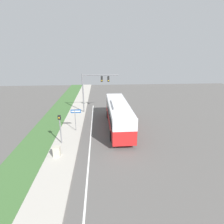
{
  "coord_description": "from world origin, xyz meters",
  "views": [
    {
      "loc": [
        -2.58,
        -17.44,
        9.12
      ],
      "look_at": [
        -0.78,
        5.05,
        1.82
      ],
      "focal_mm": 28.0,
      "sensor_mm": 36.0,
      "label": 1
    }
  ],
  "objects_px": {
    "bus": "(118,113)",
    "signal_gantry": "(94,85)",
    "street_sign": "(76,116)",
    "utility_cabinet": "(57,151)",
    "pedestrian_signal": "(60,125)"
  },
  "relations": [
    {
      "from": "bus",
      "to": "pedestrian_signal",
      "type": "xyz_separation_m",
      "value": [
        -6.6,
        -4.18,
        0.25
      ]
    },
    {
      "from": "bus",
      "to": "utility_cabinet",
      "type": "xyz_separation_m",
      "value": [
        -6.53,
        -6.75,
        -1.36
      ]
    },
    {
      "from": "signal_gantry",
      "to": "bus",
      "type": "bearing_deg",
      "value": -64.56
    },
    {
      "from": "pedestrian_signal",
      "to": "signal_gantry",
      "type": "bearing_deg",
      "value": 73.05
    },
    {
      "from": "street_sign",
      "to": "signal_gantry",
      "type": "bearing_deg",
      "value": 74.53
    },
    {
      "from": "bus",
      "to": "pedestrian_signal",
      "type": "relative_size",
      "value": 3.66
    },
    {
      "from": "bus",
      "to": "signal_gantry",
      "type": "bearing_deg",
      "value": 115.44
    },
    {
      "from": "street_sign",
      "to": "utility_cabinet",
      "type": "distance_m",
      "value": 6.14
    },
    {
      "from": "street_sign",
      "to": "utility_cabinet",
      "type": "relative_size",
      "value": 3.04
    },
    {
      "from": "street_sign",
      "to": "pedestrian_signal",
      "type": "bearing_deg",
      "value": -110.34
    },
    {
      "from": "signal_gantry",
      "to": "street_sign",
      "type": "distance_m",
      "value": 8.41
    },
    {
      "from": "signal_gantry",
      "to": "utility_cabinet",
      "type": "bearing_deg",
      "value": -103.57
    },
    {
      "from": "bus",
      "to": "pedestrian_signal",
      "type": "bearing_deg",
      "value": -147.67
    },
    {
      "from": "street_sign",
      "to": "utility_cabinet",
      "type": "xyz_separation_m",
      "value": [
        -1.14,
        -5.85,
        -1.44
      ]
    },
    {
      "from": "bus",
      "to": "street_sign",
      "type": "relative_size",
      "value": 4.1
    }
  ]
}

